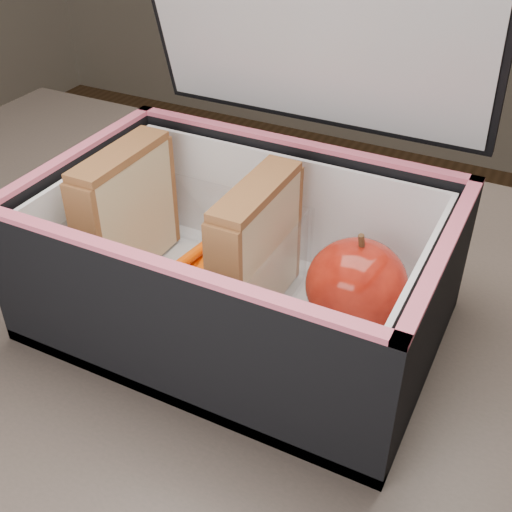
% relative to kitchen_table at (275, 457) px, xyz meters
% --- Properties ---
extents(kitchen_table, '(1.20, 0.80, 0.75)m').
position_rel_kitchen_table_xyz_m(kitchen_table, '(0.00, 0.00, 0.00)').
color(kitchen_table, brown).
rests_on(kitchen_table, ground).
extents(lunch_bag, '(0.32, 0.27, 0.32)m').
position_rel_kitchen_table_xyz_m(lunch_bag, '(-0.06, 0.05, 0.16)').
color(lunch_bag, black).
rests_on(lunch_bag, kitchen_table).
extents(plastic_tub, '(0.17, 0.12, 0.07)m').
position_rel_kitchen_table_xyz_m(plastic_tub, '(-0.11, 0.06, 0.14)').
color(plastic_tub, white).
rests_on(plastic_tub, lunch_bag).
extents(sandwich_left, '(0.03, 0.10, 0.11)m').
position_rel_kitchen_table_xyz_m(sandwich_left, '(-0.17, 0.06, 0.16)').
color(sandwich_left, tan).
rests_on(sandwich_left, plastic_tub).
extents(sandwich_right, '(0.03, 0.10, 0.11)m').
position_rel_kitchen_table_xyz_m(sandwich_right, '(-0.05, 0.06, 0.16)').
color(sandwich_right, tan).
rests_on(sandwich_right, plastic_tub).
extents(carrot_sticks, '(0.04, 0.12, 0.03)m').
position_rel_kitchen_table_xyz_m(carrot_sticks, '(-0.11, 0.06, 0.13)').
color(carrot_sticks, '#F84E00').
rests_on(carrot_sticks, plastic_tub).
extents(paper_napkin, '(0.08, 0.08, 0.01)m').
position_rel_kitchen_table_xyz_m(paper_napkin, '(0.03, 0.06, 0.11)').
color(paper_napkin, white).
rests_on(paper_napkin, lunch_bag).
extents(red_apple, '(0.10, 0.10, 0.08)m').
position_rel_kitchen_table_xyz_m(red_apple, '(0.03, 0.07, 0.15)').
color(red_apple, maroon).
rests_on(red_apple, paper_napkin).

